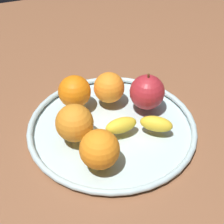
% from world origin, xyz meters
% --- Properties ---
extents(ground_plane, '(1.62, 1.62, 0.04)m').
position_xyz_m(ground_plane, '(0.00, 0.00, -0.02)').
color(ground_plane, brown).
extents(fruit_bowl, '(0.35, 0.35, 0.02)m').
position_xyz_m(fruit_bowl, '(0.00, 0.00, 0.01)').
color(fruit_bowl, silver).
rests_on(fruit_bowl, ground_plane).
extents(banana, '(0.21, 0.08, 0.03)m').
position_xyz_m(banana, '(-0.00, 0.05, 0.03)').
color(banana, yellow).
rests_on(banana, fruit_bowl).
extents(apple, '(0.08, 0.08, 0.08)m').
position_xyz_m(apple, '(-0.09, -0.02, 0.06)').
color(apple, '#B12730').
rests_on(apple, fruit_bowl).
extents(orange_front_left, '(0.07, 0.07, 0.07)m').
position_xyz_m(orange_front_left, '(0.08, 0.01, 0.06)').
color(orange_front_left, orange).
rests_on(orange_front_left, fruit_bowl).
extents(orange_back_left, '(0.07, 0.07, 0.07)m').
position_xyz_m(orange_back_left, '(0.05, -0.09, 0.05)').
color(orange_back_left, orange).
rests_on(orange_back_left, fruit_bowl).
extents(orange_front_right, '(0.07, 0.07, 0.07)m').
position_xyz_m(orange_front_right, '(0.06, 0.09, 0.05)').
color(orange_front_right, orange).
rests_on(orange_front_right, fruit_bowl).
extents(orange_back_right, '(0.07, 0.07, 0.07)m').
position_xyz_m(orange_back_right, '(-0.02, -0.08, 0.05)').
color(orange_back_right, orange).
rests_on(orange_back_right, fruit_bowl).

